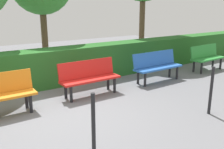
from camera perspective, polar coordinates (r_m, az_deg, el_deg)
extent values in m
plane|color=slate|center=(5.38, -11.30, -8.76)|extent=(20.75, 20.75, 0.00)
cube|color=#2D8C38|center=(9.23, 20.92, 3.37)|extent=(1.41, 0.46, 0.05)
cube|color=#2D8C38|center=(9.29, 20.08, 5.00)|extent=(1.40, 0.15, 0.42)
cylinder|color=black|center=(9.65, 23.35, 2.27)|extent=(0.07, 0.07, 0.39)
cylinder|color=black|center=(9.81, 21.86, 2.61)|extent=(0.07, 0.07, 0.39)
cylinder|color=black|center=(8.74, 19.59, 1.39)|extent=(0.07, 0.07, 0.39)
cylinder|color=black|center=(8.91, 18.02, 1.78)|extent=(0.07, 0.07, 0.39)
cube|color=blue|center=(7.48, 10.48, 1.52)|extent=(1.60, 0.43, 0.05)
cube|color=blue|center=(7.56, 9.55, 3.54)|extent=(1.60, 0.14, 0.42)
cylinder|color=black|center=(7.90, 14.50, 0.37)|extent=(0.07, 0.07, 0.39)
cylinder|color=black|center=(8.09, 12.90, 0.82)|extent=(0.07, 0.07, 0.39)
cylinder|color=black|center=(7.00, 7.49, -1.18)|extent=(0.07, 0.07, 0.39)
cylinder|color=black|center=(7.21, 5.90, -0.62)|extent=(0.07, 0.07, 0.39)
cube|color=red|center=(6.21, -4.83, -1.12)|extent=(1.52, 0.42, 0.05)
cube|color=red|center=(6.31, -5.73, 1.34)|extent=(1.52, 0.11, 0.42)
cylinder|color=black|center=(6.46, 0.59, -2.44)|extent=(0.07, 0.07, 0.39)
cylinder|color=black|center=(6.70, -0.88, -1.79)|extent=(0.07, 0.07, 0.39)
cylinder|color=black|center=(5.89, -9.23, -4.45)|extent=(0.07, 0.07, 0.39)
cylinder|color=black|center=(6.15, -10.43, -3.65)|extent=(0.07, 0.07, 0.39)
cylinder|color=black|center=(5.53, -17.89, -6.33)|extent=(0.07, 0.07, 0.39)
cylinder|color=black|center=(5.80, -18.76, -5.39)|extent=(0.07, 0.07, 0.39)
cube|color=#266023|center=(7.35, -10.38, 2.04)|extent=(16.75, 0.73, 1.02)
cylinder|color=brown|center=(10.81, 6.78, 11.16)|extent=(0.23, 0.23, 2.80)
cylinder|color=brown|center=(9.12, -14.99, 8.32)|extent=(0.22, 0.22, 2.27)
cylinder|color=black|center=(5.49, 21.48, -3.44)|extent=(0.06, 0.06, 1.00)
cylinder|color=black|center=(3.70, -4.21, -11.52)|extent=(0.06, 0.06, 1.00)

